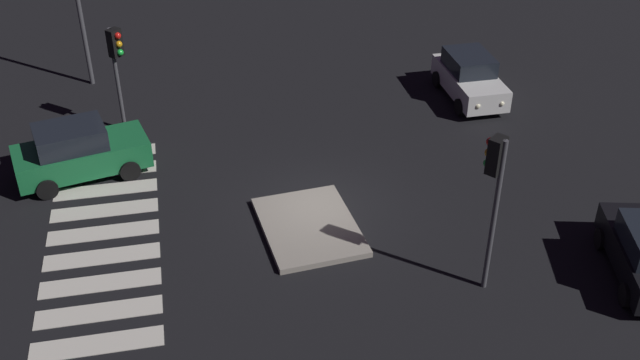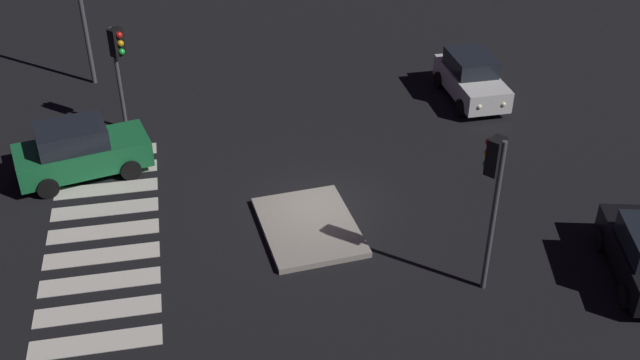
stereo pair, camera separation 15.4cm
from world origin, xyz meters
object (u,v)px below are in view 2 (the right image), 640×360
(traffic_island, at_px, (309,227))
(car_green, at_px, (80,151))
(traffic_light_north, at_px, (494,178))
(car_white, at_px, (471,78))
(traffic_light_south, at_px, (118,54))

(traffic_island, relative_size, car_green, 0.85)
(traffic_light_north, bearing_deg, traffic_island, 11.85)
(car_green, bearing_deg, car_white, -2.10)
(traffic_island, distance_m, traffic_light_south, 9.31)
(car_green, xyz_separation_m, traffic_light_north, (7.70, 10.66, 2.50))
(car_white, relative_size, traffic_light_south, 1.04)
(traffic_island, bearing_deg, car_white, 133.13)
(traffic_island, height_order, car_green, car_green)
(car_green, bearing_deg, traffic_light_north, -49.01)
(car_green, height_order, car_white, car_green)
(traffic_light_south, bearing_deg, car_green, -70.60)
(car_white, bearing_deg, traffic_light_north, -20.03)
(traffic_island, relative_size, traffic_light_south, 0.98)
(traffic_island, height_order, traffic_light_north, traffic_light_north)
(traffic_light_north, relative_size, traffic_light_south, 1.16)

